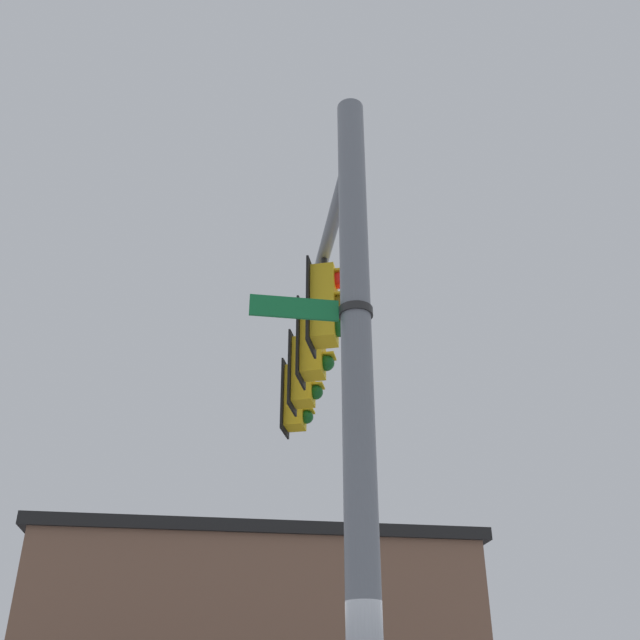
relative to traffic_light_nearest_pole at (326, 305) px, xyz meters
The scene contains 8 objects.
signal_pole 3.07m from the traffic_light_nearest_pole, 18.96° to the left, with size 0.29×0.29×7.80m, color slate.
mast_arm 1.11m from the traffic_light_nearest_pole, 159.02° to the right, with size 0.17×0.17×5.41m, color slate.
traffic_light_nearest_pole is the anchor object (origin of this frame).
traffic_light_mid_inner 1.01m from the traffic_light_nearest_pole, 160.45° to the right, with size 0.54×0.49×1.31m.
traffic_light_mid_outer 2.03m from the traffic_light_nearest_pole, 160.45° to the right, with size 0.54×0.49×1.31m.
traffic_light_arm_end 3.04m from the traffic_light_nearest_pole, 160.45° to the right, with size 0.54×0.49×1.31m.
street_name_sign 2.27m from the traffic_light_nearest_pole, 11.93° to the left, with size 0.52×1.14×0.22m.
tree_by_storefront 11.77m from the traffic_light_nearest_pole, 162.23° to the right, with size 3.28×3.28×5.38m.
Camera 1 is at (6.06, 0.82, 1.67)m, focal length 40.95 mm.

